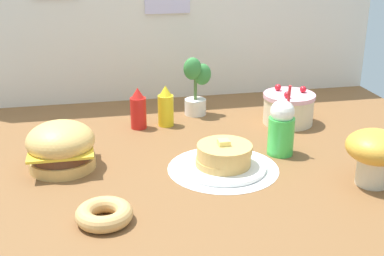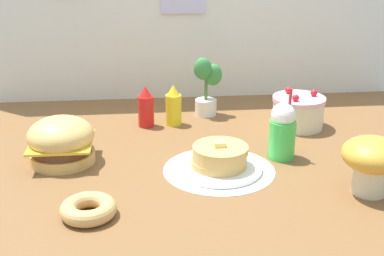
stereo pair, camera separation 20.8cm
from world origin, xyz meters
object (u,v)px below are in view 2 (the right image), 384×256
object	(u,v)px
cream_soda_cup	(282,131)
potted_plant	(206,84)
ketchup_bottle	(146,108)
donut_pink_glaze	(88,208)
mustard_bottle	(174,106)
layer_cake	(298,112)
mushroom_stool	(373,160)
burger	(61,141)
pancake_stack	(219,160)

from	to	relation	value
cream_soda_cup	potted_plant	world-z (taller)	potted_plant
ketchup_bottle	donut_pink_glaze	world-z (taller)	ketchup_bottle
mustard_bottle	ketchup_bottle	bearing A→B (deg)	-176.36
layer_cake	donut_pink_glaze	bearing A→B (deg)	-140.99
mushroom_stool	mustard_bottle	bearing A→B (deg)	130.10
burger	cream_soda_cup	distance (m)	0.88
ketchup_bottle	layer_cake	bearing A→B (deg)	-6.56
pancake_stack	mustard_bottle	bearing A→B (deg)	105.09
donut_pink_glaze	ketchup_bottle	bearing A→B (deg)	76.38
layer_cake	mustard_bottle	size ratio (longest dim) A/B	1.25
potted_plant	mushroom_stool	world-z (taller)	potted_plant
layer_cake	donut_pink_glaze	distance (m)	1.17
layer_cake	potted_plant	bearing A→B (deg)	151.82
pancake_stack	donut_pink_glaze	size ratio (longest dim) A/B	1.83
layer_cake	burger	bearing A→B (deg)	-164.23
burger	layer_cake	distance (m)	1.09
burger	mushroom_stool	size ratio (longest dim) A/B	1.21
pancake_stack	potted_plant	size ratio (longest dim) A/B	1.11
burger	donut_pink_glaze	bearing A→B (deg)	-72.31
ketchup_bottle	potted_plant	bearing A→B (deg)	24.33
burger	mustard_bottle	xyz separation A→B (m)	(0.47, 0.39, 0.00)
donut_pink_glaze	potted_plant	size ratio (longest dim) A/B	0.61
mushroom_stool	burger	bearing A→B (deg)	161.43
ketchup_bottle	potted_plant	world-z (taller)	potted_plant
potted_plant	mushroom_stool	distance (m)	1.00
ketchup_bottle	mustard_bottle	xyz separation A→B (m)	(0.13, 0.01, 0.00)
layer_cake	ketchup_bottle	world-z (taller)	ketchup_bottle
ketchup_bottle	cream_soda_cup	world-z (taller)	cream_soda_cup
mustard_bottle	mushroom_stool	distance (m)	0.99
burger	potted_plant	distance (m)	0.82
pancake_stack	donut_pink_glaze	bearing A→B (deg)	-147.49
mustard_bottle	potted_plant	bearing A→B (deg)	36.79
donut_pink_glaze	cream_soda_cup	bearing A→B (deg)	28.19
cream_soda_cup	donut_pink_glaze	xyz separation A→B (m)	(-0.74, -0.40, -0.09)
pancake_stack	layer_cake	xyz separation A→B (m)	(0.44, 0.43, 0.03)
cream_soda_cup	potted_plant	bearing A→B (deg)	113.13
pancake_stack	ketchup_bottle	bearing A→B (deg)	117.77
burger	layer_cake	bearing A→B (deg)	15.77
mushroom_stool	donut_pink_glaze	bearing A→B (deg)	-176.00
burger	pancake_stack	bearing A→B (deg)	-12.88
pancake_stack	potted_plant	world-z (taller)	potted_plant
burger	donut_pink_glaze	size ratio (longest dim) A/B	1.43
burger	potted_plant	size ratio (longest dim) A/B	0.87
burger	donut_pink_glaze	xyz separation A→B (m)	(0.14, -0.44, -0.06)
ketchup_bottle	mushroom_stool	xyz separation A→B (m)	(0.77, -0.75, 0.04)
burger	mustard_bottle	distance (m)	0.61
mustard_bottle	potted_plant	distance (m)	0.22
mustard_bottle	mushroom_stool	world-z (taller)	mushroom_stool
layer_cake	donut_pink_glaze	world-z (taller)	layer_cake
layer_cake	cream_soda_cup	size ratio (longest dim) A/B	0.83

